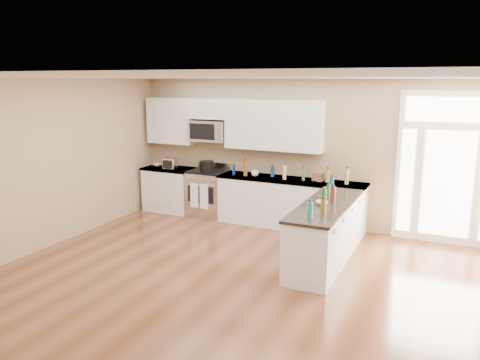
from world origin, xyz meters
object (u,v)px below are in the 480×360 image
Objects in this scene: peninsula_cabinet at (325,235)px; toaster_oven at (170,164)px; stockpot at (207,166)px; kitchen_range at (208,193)px.

toaster_oven is (-3.71, 1.35, 0.62)m from peninsula_cabinet.
peninsula_cabinet is 7.99× the size of stockpot.
toaster_oven is at bearing 160.01° from peninsula_cabinet.
toaster_oven reaches higher than kitchen_range.
kitchen_range is 4.05× the size of toaster_oven.
stockpot is at bearing -103.09° from kitchen_range.
peninsula_cabinet is 2.15× the size of kitchen_range.
stockpot is (-2.87, 1.42, 0.63)m from peninsula_cabinet.
peninsula_cabinet is 3.26m from stockpot.
kitchen_range reaches higher than peninsula_cabinet.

